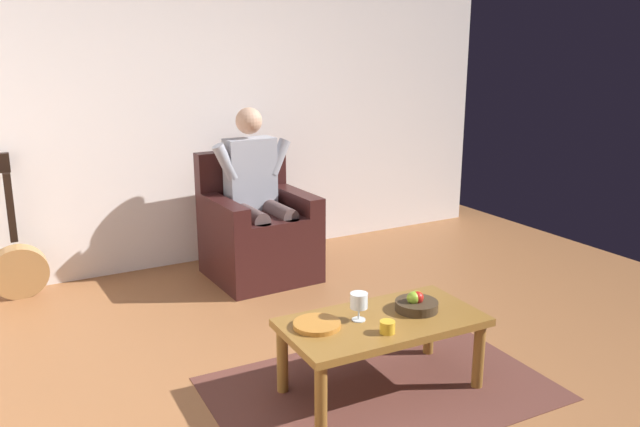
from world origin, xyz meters
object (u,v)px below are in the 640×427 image
coffee_table (382,329)px  candle_jar (387,327)px  armchair (258,234)px  wine_glass_near (359,302)px  person_seated (258,189)px  fruit_bowl (416,303)px  decorative_dish (317,325)px  guitar (18,267)px

coffee_table → candle_jar: (0.07, 0.15, 0.09)m
armchair → wine_glass_near: armchair is taller
armchair → wine_glass_near: size_ratio=6.52×
person_seated → coffee_table: person_seated is taller
person_seated → fruit_bowl: bearing=90.8°
coffee_table → decorative_dish: (0.34, -0.08, 0.07)m
guitar → candle_jar: bearing=121.0°
person_seated → wine_glass_near: size_ratio=8.87×
candle_jar → guitar: bearing=-59.0°
coffee_table → candle_jar: size_ratio=13.85×
coffee_table → decorative_dish: decorative_dish is taller
fruit_bowl → candle_jar: 0.33m
coffee_table → fruit_bowl: 0.24m
fruit_bowl → decorative_dish: (0.56, -0.07, -0.03)m
person_seated → wine_glass_near: bearing=80.4°
coffee_table → wine_glass_near: 0.20m
person_seated → candle_jar: (0.21, 2.01, -0.27)m
wine_glass_near → coffee_table: bearing=158.3°
wine_glass_near → person_seated: bearing=-97.8°
wine_glass_near → fruit_bowl: wine_glass_near is taller
guitar → wine_glass_near: bearing=122.4°
person_seated → decorative_dish: size_ratio=5.42×
wine_glass_near → decorative_dish: wine_glass_near is taller
person_seated → wine_glass_near: person_seated is taller
fruit_bowl → guitar: bearing=-52.4°
candle_jar → person_seated: bearing=-95.8°
person_seated → guitar: (1.67, -0.42, -0.46)m
armchair → candle_jar: armchair is taller
fruit_bowl → decorative_dish: bearing=-7.5°
decorative_dish → candle_jar: bearing=139.7°
person_seated → decorative_dish: bearing=73.4°
armchair → candle_jar: 2.05m
decorative_dish → candle_jar: (-0.27, 0.23, 0.02)m
coffee_table → wine_glass_near: wine_glass_near is taller
person_seated → candle_jar: person_seated is taller
guitar → wine_glass_near: 2.67m
fruit_bowl → decorative_dish: 0.56m
guitar → person_seated: bearing=165.9°
coffee_table → fruit_bowl: fruit_bowl is taller
person_seated → candle_jar: bearing=82.3°
person_seated → fruit_bowl: (-0.09, 1.86, -0.26)m
wine_glass_near → candle_jar: (-0.04, 0.19, -0.07)m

